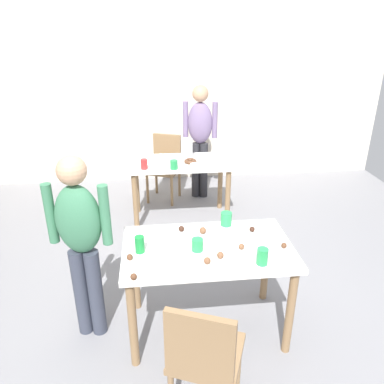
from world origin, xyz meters
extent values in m
plane|color=gray|center=(0.00, 0.00, 0.00)|extent=(6.40, 6.40, 0.00)
cube|color=beige|center=(0.00, 3.20, 1.30)|extent=(6.40, 0.10, 2.60)
cube|color=white|center=(0.07, -0.09, 0.73)|extent=(1.21, 0.71, 0.04)
cylinder|color=olive|center=(-0.48, -0.39, 0.35)|extent=(0.06, 0.06, 0.71)
cylinder|color=olive|center=(0.62, -0.39, 0.35)|extent=(0.06, 0.06, 0.71)
cylinder|color=olive|center=(-0.48, 0.21, 0.35)|extent=(0.06, 0.06, 0.71)
cylinder|color=olive|center=(0.62, 0.21, 0.35)|extent=(0.06, 0.06, 0.71)
cube|color=white|center=(0.02, 1.77, 0.73)|extent=(1.18, 0.61, 0.04)
cylinder|color=olive|center=(-0.51, 1.52, 0.35)|extent=(0.06, 0.06, 0.71)
cylinder|color=olive|center=(0.55, 1.52, 0.35)|extent=(0.06, 0.06, 0.71)
cylinder|color=olive|center=(-0.51, 2.01, 0.35)|extent=(0.06, 0.06, 0.71)
cylinder|color=olive|center=(0.55, 2.01, 0.35)|extent=(0.06, 0.06, 0.71)
cube|color=olive|center=(-0.03, -0.75, 0.43)|extent=(0.52, 0.52, 0.04)
cube|color=olive|center=(-0.09, -0.91, 0.66)|extent=(0.37, 0.18, 0.42)
cylinder|color=olive|center=(-0.12, -0.53, 0.21)|extent=(0.04, 0.04, 0.41)
cylinder|color=olive|center=(0.19, -0.65, 0.21)|extent=(0.04, 0.04, 0.41)
cube|color=olive|center=(-0.16, 2.35, 0.43)|extent=(0.52, 0.52, 0.04)
cube|color=olive|center=(-0.10, 2.52, 0.66)|extent=(0.37, 0.18, 0.42)
cylinder|color=olive|center=(-0.07, 2.13, 0.21)|extent=(0.04, 0.04, 0.41)
cylinder|color=olive|center=(-0.38, 2.26, 0.21)|extent=(0.04, 0.04, 0.41)
cylinder|color=olive|center=(0.06, 2.45, 0.21)|extent=(0.04, 0.04, 0.41)
cylinder|color=olive|center=(-0.26, 2.57, 0.21)|extent=(0.04, 0.04, 0.41)
cylinder|color=#383D4C|center=(-0.87, -0.02, 0.36)|extent=(0.11, 0.11, 0.73)
cylinder|color=#383D4C|center=(-0.76, -0.04, 0.36)|extent=(0.11, 0.11, 0.73)
ellipsoid|color=#3D7A56|center=(-0.82, -0.03, 0.99)|extent=(0.35, 0.25, 0.52)
sphere|color=tan|center=(-0.82, -0.03, 1.34)|extent=(0.20, 0.20, 0.20)
cylinder|color=#3D7A56|center=(-1.00, 0.00, 1.03)|extent=(0.08, 0.08, 0.44)
cylinder|color=#3D7A56|center=(-0.63, -0.06, 1.03)|extent=(0.08, 0.08, 0.44)
cylinder|color=#28282D|center=(0.39, 2.40, 0.38)|extent=(0.11, 0.11, 0.77)
cylinder|color=#28282D|center=(0.28, 2.42, 0.38)|extent=(0.11, 0.11, 0.77)
ellipsoid|color=slate|center=(0.33, 2.41, 1.04)|extent=(0.36, 0.26, 0.54)
sphere|color=tan|center=(0.33, 2.41, 1.41)|extent=(0.21, 0.21, 0.21)
cylinder|color=slate|center=(0.52, 2.37, 1.08)|extent=(0.08, 0.08, 0.46)
cylinder|color=slate|center=(0.15, 2.45, 1.08)|extent=(0.08, 0.08, 0.46)
cylinder|color=white|center=(-0.23, -0.25, 0.79)|extent=(0.20, 0.20, 0.08)
cylinder|color=#198438|center=(-0.41, -0.11, 0.81)|extent=(0.07, 0.07, 0.12)
cube|color=silver|center=(0.50, -0.10, 0.75)|extent=(0.17, 0.02, 0.01)
cylinder|color=green|center=(0.39, -0.34, 0.81)|extent=(0.07, 0.07, 0.12)
cylinder|color=green|center=(-0.01, -0.14, 0.80)|extent=(0.08, 0.08, 0.09)
cylinder|color=green|center=(0.26, 0.20, 0.80)|extent=(0.09, 0.09, 0.11)
sphere|color=brown|center=(0.06, 0.09, 0.78)|extent=(0.05, 0.05, 0.05)
sphere|color=#3D2319|center=(0.44, 0.08, 0.77)|extent=(0.04, 0.04, 0.04)
sphere|color=brown|center=(-0.44, -0.42, 0.77)|extent=(0.04, 0.04, 0.04)
sphere|color=brown|center=(0.13, -0.25, 0.77)|extent=(0.05, 0.05, 0.05)
sphere|color=#3D2319|center=(-0.10, 0.14, 0.77)|extent=(0.04, 0.04, 0.04)
sphere|color=brown|center=(0.03, -0.30, 0.77)|extent=(0.05, 0.05, 0.05)
sphere|color=brown|center=(-0.48, -0.20, 0.77)|extent=(0.04, 0.04, 0.04)
sphere|color=brown|center=(0.60, -0.17, 0.77)|extent=(0.04, 0.04, 0.04)
sphere|color=brown|center=(0.30, -0.15, 0.77)|extent=(0.04, 0.04, 0.04)
cylinder|color=white|center=(0.11, 1.87, 0.87)|extent=(0.13, 0.13, 0.24)
cylinder|color=red|center=(-0.39, 1.55, 0.81)|extent=(0.07, 0.07, 0.11)
cylinder|color=white|center=(-0.20, 1.71, 0.81)|extent=(0.07, 0.07, 0.11)
cylinder|color=green|center=(-0.07, 1.51, 0.80)|extent=(0.08, 0.08, 0.10)
torus|color=white|center=(0.24, 1.73, 0.77)|extent=(0.10, 0.10, 0.03)
torus|color=white|center=(0.17, 1.57, 0.77)|extent=(0.12, 0.12, 0.04)
torus|color=white|center=(0.34, 1.63, 0.77)|extent=(0.13, 0.13, 0.04)
torus|color=brown|center=(0.13, 1.69, 0.77)|extent=(0.14, 0.14, 0.04)
torus|color=white|center=(0.51, 1.97, 0.77)|extent=(0.13, 0.13, 0.04)
camera|label=1|loc=(-0.29, -2.36, 2.20)|focal=35.15mm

